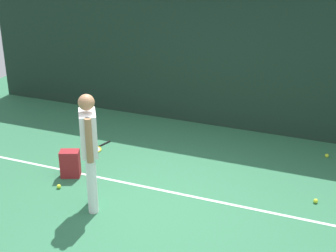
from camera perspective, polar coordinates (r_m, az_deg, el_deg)
ground_plane at (r=7.38m, az=-1.17°, el=-8.30°), size 12.00×12.00×0.00m
back_fence at (r=9.48m, az=5.92°, el=7.51°), size 10.00×0.10×2.64m
court_line at (r=7.57m, az=-0.46°, el=-7.41°), size 9.00×0.05×0.00m
tennis_player at (r=6.80m, az=-9.01°, el=-2.24°), size 0.40×0.46×1.70m
tennis_racket at (r=8.92m, az=-8.52°, el=-2.63°), size 0.40×0.64×0.03m
backpack at (r=8.04m, az=-11.11°, el=-4.25°), size 0.35×0.36×0.44m
tennis_ball_near_player at (r=7.79m, az=-12.39°, el=-6.78°), size 0.07×0.07×0.07m
tennis_ball_by_fence at (r=7.57m, az=16.55°, el=-8.23°), size 0.07×0.07×0.07m
tennis_ball_mid_court at (r=8.97m, az=17.73°, el=-3.24°), size 0.07×0.07×0.07m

